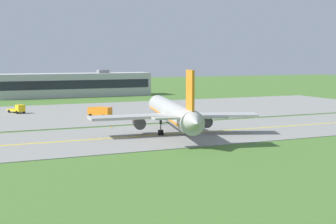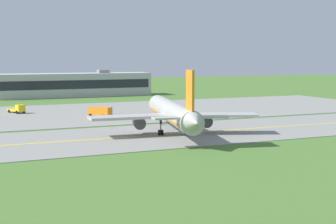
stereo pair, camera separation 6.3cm
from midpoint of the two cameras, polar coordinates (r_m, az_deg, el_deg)
name	(u,v)px [view 2 (the right image)]	position (r m, az deg, el deg)	size (l,w,h in m)	color
ground_plane	(193,133)	(95.82, 2.89, -2.46)	(500.00, 500.00, 0.00)	#47702D
taxiway_strip	(193,133)	(95.81, 2.89, -2.43)	(240.00, 28.00, 0.10)	gray
apron_pad	(158,110)	(137.86, -1.19, 0.28)	(140.00, 52.00, 0.10)	gray
taxiway_centreline	(193,132)	(95.81, 2.89, -2.40)	(220.00, 0.60, 0.01)	yellow
airplane_lead	(173,113)	(94.07, 0.56, -0.08)	(32.11, 39.30, 12.70)	#ADADA8
service_truck_baggage	(100,111)	(121.26, -7.90, 0.08)	(5.41, 5.93, 2.60)	orange
service_truck_fuel	(18,109)	(134.61, -17.05, 0.33)	(4.27, 6.70, 2.59)	yellow
terminal_building	(73,85)	(187.08, -10.97, 3.11)	(58.41, 11.73, 9.96)	#B2B2B7
traffic_cone_near_edge	(112,127)	(102.08, -6.56, -1.78)	(0.44, 0.44, 0.60)	orange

